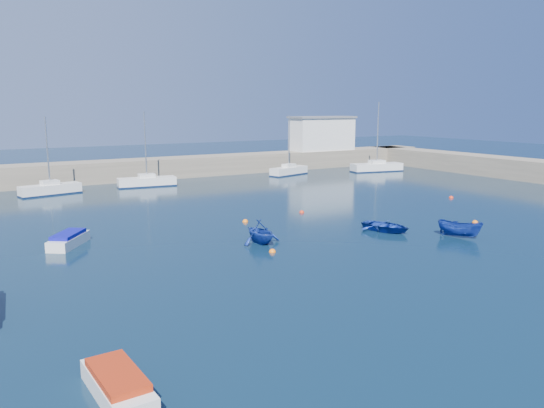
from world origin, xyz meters
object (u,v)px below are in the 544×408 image
harbor_office (322,134)px  motorboat_3 (118,385)px  sailboat_8 (377,167)px  dinghy_center (386,226)px  dinghy_left (260,232)px  sailboat_5 (50,189)px  dinghy_right (460,229)px  sailboat_6 (147,181)px  motorboat_1 (69,240)px  sailboat_7 (289,170)px

harbor_office → motorboat_3: size_ratio=2.53×
sailboat_8 → motorboat_3: bearing=142.2°
sailboat_8 → dinghy_center: 38.81m
motorboat_3 → dinghy_left: dinghy_left is taller
sailboat_5 → motorboat_3: sailboat_5 is taller
sailboat_8 → dinghy_right: size_ratio=3.12×
motorboat_3 → dinghy_right: 28.38m
harbor_office → motorboat_3: harbor_office is taller
sailboat_5 → harbor_office: bearing=-91.9°
harbor_office → dinghy_right: (-18.74, -42.74, -4.48)m
harbor_office → sailboat_5: size_ratio=1.21×
dinghy_center → sailboat_5: bearing=103.2°
harbor_office → dinghy_center: bearing=-119.7°
sailboat_5 → sailboat_8: 44.54m
sailboat_6 → motorboat_1: size_ratio=2.26×
motorboat_1 → sailboat_7: bearing=72.0°
sailboat_5 → sailboat_8: bearing=-104.4°
sailboat_5 → motorboat_3: bearing=162.2°
motorboat_3 → dinghy_left: (13.68, 14.84, 0.39)m
sailboat_5 → dinghy_left: (9.23, -29.53, 0.20)m
sailboat_7 → motorboat_1: sailboat_7 is taller
sailboat_8 → sailboat_5: bearing=98.8°
sailboat_7 → dinghy_left: (-21.96, -30.78, 0.21)m
harbor_office → sailboat_5: bearing=-169.9°
motorboat_1 → motorboat_3: (-2.16, -20.84, -0.01)m
dinghy_right → dinghy_center: bearing=104.8°
dinghy_center → harbor_office: bearing=42.0°
sailboat_8 → motorboat_1: (-46.80, -21.72, -0.21)m
dinghy_left → harbor_office: bearing=45.2°
motorboat_1 → dinghy_center: 22.83m
dinghy_left → sailboat_6: bearing=83.1°
sailboat_6 → sailboat_7: 20.38m
dinghy_center → dinghy_right: (3.27, -4.14, 0.23)m
sailboat_8 → motorboat_3: size_ratio=2.53×
motorboat_1 → motorboat_3: size_ratio=0.99×
harbor_office → sailboat_8: 10.71m
motorboat_1 → dinghy_left: dinghy_left is taller
sailboat_8 → motorboat_1: sailboat_8 is taller
sailboat_6 → sailboat_7: (20.37, 0.60, 0.01)m
sailboat_8 → motorboat_1: 51.60m
motorboat_1 → dinghy_right: dinghy_right is taller
sailboat_7 → motorboat_3: sailboat_7 is taller
dinghy_center → sailboat_8: bearing=31.0°
sailboat_5 → sailboat_7: size_ratio=1.01×
motorboat_1 → dinghy_left: bearing=8.0°
sailboat_5 → sailboat_6: (10.82, 0.65, -0.02)m
dinghy_right → dinghy_left: bearing=132.7°
sailboat_7 → motorboat_3: bearing=125.1°
sailboat_7 → dinghy_right: bearing=149.7°
sailboat_5 → dinghy_right: 41.91m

